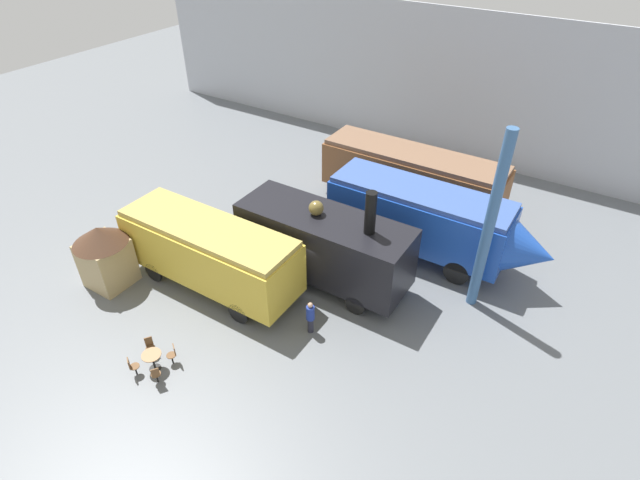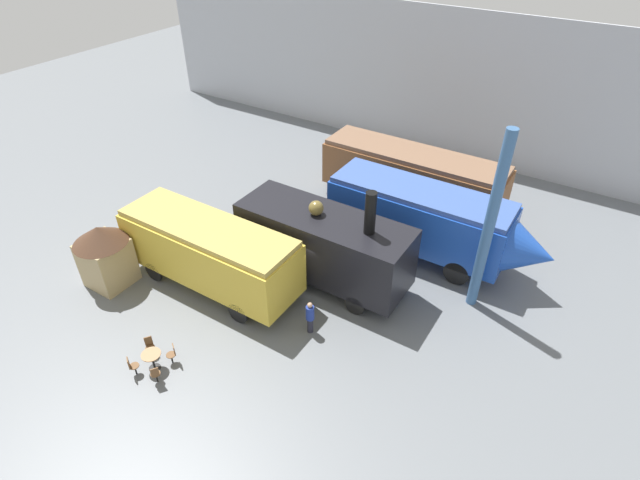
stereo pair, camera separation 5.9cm
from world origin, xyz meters
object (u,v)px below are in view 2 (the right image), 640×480
Objects in this scene: streamlined_locomotive at (434,220)px; cafe_table_near at (152,358)px; steam_locomotive at (324,243)px; passenger_coach_vintage at (210,250)px; cafe_chair_0 at (155,374)px; visitor_person at (310,316)px; ticket_kiosk at (104,252)px; passenger_coach_wooden at (413,175)px.

streamlined_locomotive is 13.25× the size of cafe_table_near.
steam_locomotive is at bearing -129.81° from streamlined_locomotive.
steam_locomotive is 4.94m from passenger_coach_vintage.
visitor_person reaches higher than cafe_chair_0.
visitor_person is at bearing -88.46° from cafe_chair_0.
cafe_chair_0 is 0.56× the size of visitor_person.
cafe_chair_0 is at bearing -113.66° from streamlined_locomotive.
cafe_table_near is at bearing -108.35° from steam_locomotive.
steam_locomotive is 9.59m from ticket_kiosk.
ticket_kiosk reaches higher than cafe_table_near.
visitor_person is 0.52× the size of ticket_kiosk.
passenger_coach_wooden is 4.63m from streamlined_locomotive.
cafe_table_near is at bearing -101.93° from passenger_coach_wooden.
cafe_table_near is at bearing -24.61° from ticket_kiosk.
cafe_table_near is 0.50× the size of visitor_person.
visitor_person is at bearing -67.30° from steam_locomotive.
cafe_table_near is (1.35, -4.83, -1.32)m from passenger_coach_vintage.
cafe_table_near is at bearing -74.40° from passenger_coach_vintage.
cafe_chair_0 is (0.61, -0.41, -0.06)m from cafe_table_near.
steam_locomotive reaches higher than visitor_person.
passenger_coach_vintage is at bearing 105.60° from cafe_table_near.
streamlined_locomotive is at bearing 39.73° from ticket_kiosk.
cafe_chair_0 is at bearing -99.55° from passenger_coach_wooden.
cafe_chair_0 is at bearing -103.56° from steam_locomotive.
cafe_chair_0 is at bearing -122.80° from visitor_person.
cafe_chair_0 is at bearing -34.34° from cafe_table_near.
steam_locomotive is 9.95× the size of cafe_table_near.
passenger_coach_wooden is 0.95× the size of streamlined_locomotive.
cafe_chair_0 is 6.72m from ticket_kiosk.
ticket_kiosk is (-9.25, -2.23, 0.84)m from visitor_person.
visitor_person reaches higher than cafe_table_near.
ticket_kiosk is at bearing 8.66° from cafe_chair_0.
streamlined_locomotive reaches higher than passenger_coach_vintage.
passenger_coach_vintage is 5.28× the size of visitor_person.
visitor_person is at bearing 13.56° from ticket_kiosk.
steam_locomotive is (-0.72, -7.86, 0.04)m from passenger_coach_wooden.
visitor_person is (3.89, 4.69, 0.26)m from cafe_table_near.
passenger_coach_vintage reaches higher than ticket_kiosk.
passenger_coach_wooden is 11.32× the size of cafe_chair_0.
ticket_kiosk is at bearing -166.44° from visitor_person.
passenger_coach_wooden is 11.80m from passenger_coach_vintage.
cafe_table_near is (-2.59, -7.80, -1.41)m from steam_locomotive.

